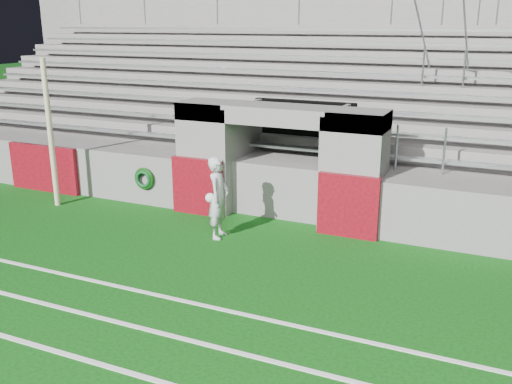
% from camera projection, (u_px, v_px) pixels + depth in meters
% --- Properties ---
extents(ground, '(90.00, 90.00, 0.00)m').
position_uv_depth(ground, '(205.00, 276.00, 10.24)').
color(ground, '#0B430D').
rests_on(ground, ground).
extents(field_post, '(0.13, 0.13, 3.57)m').
position_uv_depth(field_post, '(50.00, 134.00, 13.65)').
color(field_post, beige).
rests_on(field_post, ground).
extents(stadium_structure, '(26.00, 8.48, 5.42)m').
position_uv_depth(stadium_structure, '(335.00, 123.00, 16.77)').
color(stadium_structure, '#625F5D').
rests_on(stadium_structure, ground).
extents(goalkeeper_with_ball, '(0.51, 0.68, 1.74)m').
position_uv_depth(goalkeeper_with_ball, '(218.00, 198.00, 11.84)').
color(goalkeeper_with_ball, '#B7BDC2').
rests_on(goalkeeper_with_ball, ground).
extents(hose_coil, '(0.55, 0.14, 0.55)m').
position_uv_depth(hose_coil, '(144.00, 179.00, 13.89)').
color(hose_coil, '#0B390B').
rests_on(hose_coil, ground).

